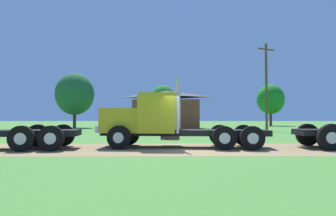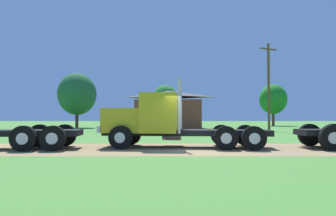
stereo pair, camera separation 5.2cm
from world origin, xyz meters
name	(u,v)px [view 2 (the right image)]	position (x,y,z in m)	size (l,w,h in m)	color
ground_plane	(190,149)	(0.00, 0.00, 0.00)	(200.00, 200.00, 0.00)	#4B8535
dirt_track	(190,149)	(0.00, 0.00, 0.00)	(120.00, 5.66, 0.01)	#967B51
truck_foreground_white	(159,122)	(-1.51, 0.83, 1.28)	(8.41, 3.21, 3.38)	black
shed_building	(168,110)	(-0.98, 26.69, 2.42)	(9.29, 6.57, 5.04)	brown
utility_pole_near	(267,85)	(9.55, 17.93, 4.93)	(2.05, 1.07, 9.33)	brown
tree_left	(75,94)	(-13.97, 28.78, 4.74)	(5.38, 5.38, 7.71)	#513823
tree_mid	(164,99)	(-1.66, 41.82, 4.76)	(4.68, 4.68, 7.36)	#513823
tree_right	(271,99)	(17.05, 38.53, 4.57)	(4.68, 4.68, 7.15)	#513823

